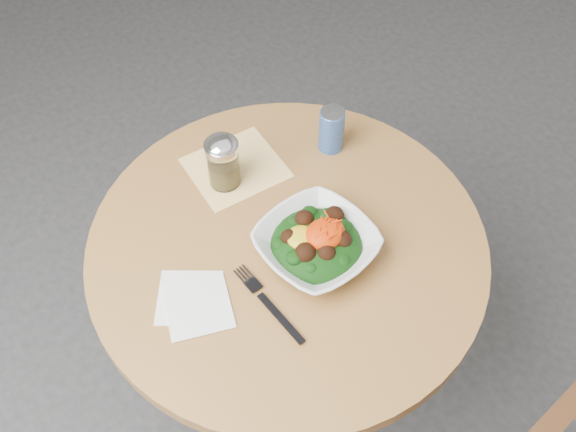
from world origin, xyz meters
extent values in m
plane|color=#2F2F31|center=(0.00, 0.00, 0.00)|extent=(6.00, 6.00, 0.00)
cylinder|color=black|center=(0.00, 0.00, 0.01)|extent=(0.52, 0.52, 0.03)
cylinder|color=black|center=(0.00, 0.00, 0.35)|extent=(0.10, 0.10, 0.71)
cylinder|color=#A57A3B|center=(0.00, 0.00, 0.73)|extent=(0.90, 0.90, 0.04)
cube|color=orange|center=(0.02, 0.25, 0.75)|extent=(0.22, 0.21, 0.00)
cube|color=white|center=(-0.25, -0.01, 0.75)|extent=(0.18, 0.18, 0.00)
cube|color=white|center=(-0.25, -0.04, 0.75)|extent=(0.17, 0.17, 0.00)
imported|color=white|center=(0.03, -0.06, 0.78)|extent=(0.28, 0.28, 0.06)
ellipsoid|color=black|center=(0.03, -0.06, 0.78)|extent=(0.20, 0.20, 0.07)
ellipsoid|color=gold|center=(0.00, -0.05, 0.81)|extent=(0.06, 0.06, 0.02)
ellipsoid|color=#DC3F04|center=(0.05, -0.07, 0.82)|extent=(0.09, 0.08, 0.04)
cube|color=black|center=(-0.12, -0.16, 0.76)|extent=(0.03, 0.14, 0.00)
cube|color=black|center=(-0.13, -0.04, 0.76)|extent=(0.03, 0.08, 0.00)
cylinder|color=silver|center=(-0.03, 0.23, 0.81)|extent=(0.07, 0.07, 0.11)
cylinder|color=olive|center=(-0.03, 0.23, 0.78)|extent=(0.06, 0.06, 0.06)
cylinder|color=silver|center=(-0.03, 0.23, 0.87)|extent=(0.08, 0.08, 0.01)
ellipsoid|color=silver|center=(-0.03, 0.23, 0.88)|extent=(0.07, 0.07, 0.03)
cylinder|color=#0D3297|center=(0.25, 0.18, 0.81)|extent=(0.06, 0.06, 0.12)
cylinder|color=#BAB9C1|center=(0.25, 0.18, 0.87)|extent=(0.06, 0.06, 0.00)
cube|color=#BAB9C1|center=(0.25, 0.19, 0.87)|extent=(0.02, 0.02, 0.00)
camera|label=1|loc=(-0.46, -0.69, 1.92)|focal=40.00mm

